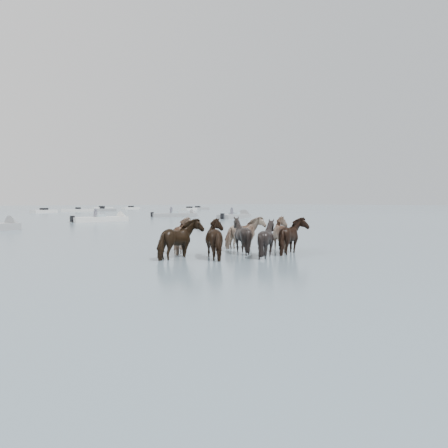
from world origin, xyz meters
TOP-DOWN VIEW (x-y plane):
  - ground at (0.00, 0.00)m, footprint 400.00×400.00m
  - pony_herd at (-0.64, -0.32)m, footprint 6.57×4.66m
  - swimming_pony at (7.24, 13.23)m, footprint 0.72×0.44m
  - motorboat_c at (6.71, 28.13)m, footprint 6.19×2.00m
  - motorboat_d at (22.33, 26.33)m, footprint 6.09×3.51m
  - motorboat_e at (19.36, 34.22)m, footprint 6.29×3.28m

SIDE VIEW (x-z plane):
  - ground at x=0.00m, z-range 0.00..0.00m
  - swimming_pony at x=7.24m, z-range -0.12..0.32m
  - motorboat_e at x=19.36m, z-range -0.74..1.18m
  - motorboat_c at x=6.71m, z-range -0.74..1.18m
  - motorboat_d at x=22.33m, z-range -0.74..1.18m
  - pony_herd at x=-0.64m, z-range -0.21..1.40m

